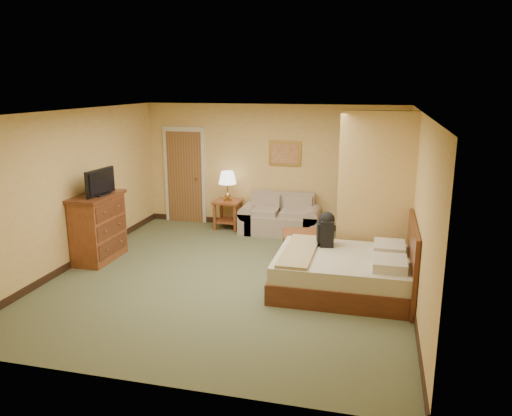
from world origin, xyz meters
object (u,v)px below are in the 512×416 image
(coffee_table, at_px, (302,239))
(loveseat, at_px, (280,220))
(dresser, at_px, (99,227))
(bed, at_px, (348,272))

(coffee_table, bearing_deg, loveseat, 116.47)
(dresser, height_order, bed, dresser)
(dresser, relative_size, bed, 0.58)
(dresser, bearing_deg, coffee_table, 16.74)
(loveseat, xyz_separation_m, bed, (1.54, -2.67, 0.04))
(bed, bearing_deg, coffee_table, 123.17)
(dresser, bearing_deg, bed, -4.57)
(bed, bearing_deg, dresser, 175.43)
(loveseat, relative_size, dresser, 1.39)
(dresser, bearing_deg, loveseat, 40.22)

